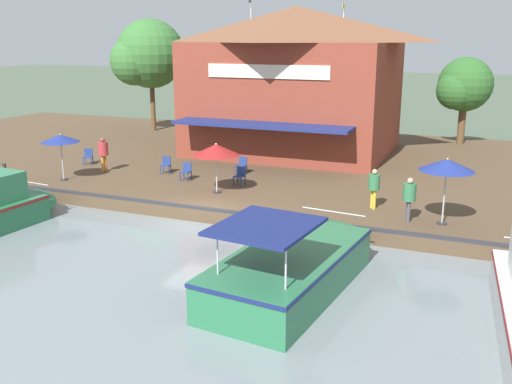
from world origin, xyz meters
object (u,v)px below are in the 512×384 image
(patio_umbrella_mid_patio_right, at_px, (60,139))
(person_at_quay_edge, at_px, (409,194))
(person_near_entrance, at_px, (103,150))
(tree_upstream_bank, at_px, (463,86))
(cafe_chair_facing_river, at_px, (242,164))
(mooring_post, at_px, (5,173))
(cafe_chair_under_first_umbrella, at_px, (186,170))
(waterfront_restaurant, at_px, (295,79))
(cafe_chair_back_row_seat, at_px, (166,164))
(cafe_chair_beside_entrance, at_px, (240,175))
(patio_umbrella_by_entrance, at_px, (216,150))
(person_mid_patio, at_px, (374,184))
(tree_behind_restaurant, at_px, (146,56))
(cafe_chair_far_corner_seat, at_px, (88,156))
(motorboat_distant_upstream, at_px, (299,262))
(patio_umbrella_far_corner, at_px, (447,165))

(patio_umbrella_mid_patio_right, distance_m, person_at_quay_edge, 16.28)
(person_near_entrance, xyz_separation_m, tree_upstream_bank, (-15.26, 16.26, 2.56))
(patio_umbrella_mid_patio_right, height_order, cafe_chair_facing_river, patio_umbrella_mid_patio_right)
(patio_umbrella_mid_patio_right, bearing_deg, person_at_quay_edge, 88.99)
(person_at_quay_edge, bearing_deg, mooring_post, -85.98)
(patio_umbrella_mid_patio_right, distance_m, person_near_entrance, 2.54)
(cafe_chair_facing_river, xyz_separation_m, person_at_quay_edge, (4.76, 8.83, 0.58))
(cafe_chair_under_first_umbrella, bearing_deg, waterfront_restaurant, 165.04)
(cafe_chair_under_first_umbrella, xyz_separation_m, person_at_quay_edge, (2.51, 10.77, 0.58))
(waterfront_restaurant, height_order, patio_umbrella_mid_patio_right, waterfront_restaurant)
(cafe_chair_back_row_seat, relative_size, person_at_quay_edge, 0.51)
(cafe_chair_under_first_umbrella, height_order, mooring_post, mooring_post)
(cafe_chair_facing_river, distance_m, cafe_chair_beside_entrance, 2.28)
(patio_umbrella_by_entrance, height_order, person_mid_patio, patio_umbrella_by_entrance)
(waterfront_restaurant, relative_size, cafe_chair_beside_entrance, 13.79)
(patio_umbrella_by_entrance, distance_m, person_near_entrance, 7.39)
(person_near_entrance, bearing_deg, tree_behind_restaurant, -157.33)
(patio_umbrella_by_entrance, height_order, cafe_chair_beside_entrance, patio_umbrella_by_entrance)
(cafe_chair_under_first_umbrella, relative_size, person_mid_patio, 0.53)
(cafe_chair_far_corner_seat, relative_size, person_mid_patio, 0.53)
(patio_umbrella_mid_patio_right, bearing_deg, motorboat_distant_upstream, 66.86)
(cafe_chair_beside_entrance, bearing_deg, tree_behind_restaurant, -133.95)
(person_mid_patio, bearing_deg, cafe_chair_far_corner_seat, -98.68)
(cafe_chair_far_corner_seat, bearing_deg, person_at_quay_edge, 78.19)
(cafe_chair_under_first_umbrella, relative_size, cafe_chair_back_row_seat, 1.00)
(cafe_chair_under_first_umbrella, height_order, tree_upstream_bank, tree_upstream_bank)
(person_mid_patio, bearing_deg, motorboat_distant_upstream, -7.11)
(person_near_entrance, bearing_deg, cafe_chair_beside_entrance, 90.57)
(person_near_entrance, height_order, tree_upstream_bank, tree_upstream_bank)
(patio_umbrella_by_entrance, relative_size, tree_behind_restaurant, 0.28)
(person_near_entrance, bearing_deg, tree_upstream_bank, 133.18)
(waterfront_restaurant, xyz_separation_m, person_near_entrance, (8.92, -7.20, -3.15))
(cafe_chair_beside_entrance, bearing_deg, motorboat_distant_upstream, 34.15)
(patio_umbrella_far_corner, relative_size, tree_behind_restaurant, 0.31)
(waterfront_restaurant, distance_m, motorboat_distant_upstream, 18.59)
(patio_umbrella_mid_patio_right, relative_size, person_at_quay_edge, 1.34)
(patio_umbrella_mid_patio_right, height_order, tree_behind_restaurant, tree_behind_restaurant)
(waterfront_restaurant, xyz_separation_m, person_mid_patio, (10.26, 6.84, -3.26))
(patio_umbrella_mid_patio_right, xyz_separation_m, tree_upstream_bank, (-17.53, 16.93, 1.65))
(tree_upstream_bank, bearing_deg, patio_umbrella_by_entrance, -28.37)
(person_mid_patio, height_order, person_at_quay_edge, person_at_quay_edge)
(cafe_chair_far_corner_seat, bearing_deg, person_mid_patio, 81.32)
(person_mid_patio, bearing_deg, tree_upstream_bank, 172.37)
(motorboat_distant_upstream, bearing_deg, person_at_quay_edge, 157.02)
(cafe_chair_facing_river, xyz_separation_m, cafe_chair_back_row_seat, (1.36, -3.59, 0.00))
(patio_umbrella_mid_patio_right, relative_size, tree_upstream_bank, 0.41)
(cafe_chair_beside_entrance, bearing_deg, person_near_entrance, -89.43)
(cafe_chair_under_first_umbrella, distance_m, cafe_chair_beside_entrance, 2.77)
(waterfront_restaurant, xyz_separation_m, cafe_chair_under_first_umbrella, (8.97, -2.40, -3.79))
(person_at_quay_edge, relative_size, motorboat_distant_upstream, 0.22)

